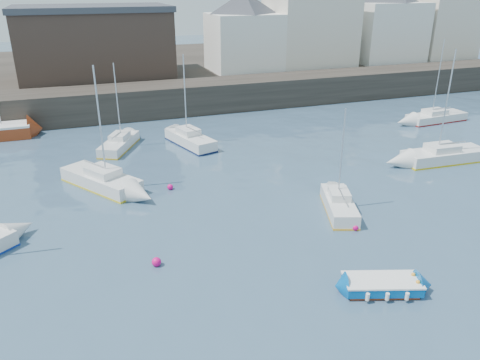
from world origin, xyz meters
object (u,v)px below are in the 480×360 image
object	(u,v)px
sailboat_b	(101,180)
buoy_far	(170,189)
sailboat_c	(339,204)
sailboat_f	(190,139)
sailboat_g	(436,117)
buoy_near	(157,265)
sailboat_h	(119,143)
blue_dinghy	(382,285)
sailboat_d	(444,155)
buoy_mid	(355,230)

from	to	relation	value
sailboat_b	buoy_far	bearing A→B (deg)	-24.75
sailboat_c	sailboat_f	bearing A→B (deg)	109.56
sailboat_g	buoy_near	size ratio (longest dim) A/B	17.22
sailboat_b	sailboat_c	world-z (taller)	sailboat_b
sailboat_c	sailboat_g	xyz separation A→B (m)	(19.24, 14.04, -0.03)
sailboat_h	sailboat_b	bearing A→B (deg)	-104.58
blue_dinghy	sailboat_d	bearing A→B (deg)	40.72
sailboat_g	sailboat_h	xyz separation A→B (m)	(-30.32, 2.14, 0.00)
sailboat_h	buoy_near	xyz separation A→B (m)	(-0.25, -18.30, -0.45)
sailboat_g	buoy_near	distance (m)	34.58
sailboat_c	buoy_near	xyz separation A→B (m)	(-11.33, -2.13, -0.47)
sailboat_g	sailboat_c	bearing A→B (deg)	-143.89
buoy_mid	sailboat_c	bearing A→B (deg)	82.17
blue_dinghy	buoy_near	bearing A→B (deg)	149.05
sailboat_c	sailboat_h	world-z (taller)	sailboat_h
sailboat_c	buoy_far	distance (m)	11.04
blue_dinghy	sailboat_h	size ratio (longest dim) A/B	0.53
blue_dinghy	sailboat_g	size ratio (longest dim) A/B	0.46
sailboat_d	buoy_far	distance (m)	20.89
sailboat_g	buoy_mid	world-z (taller)	sailboat_g
sailboat_g	sailboat_h	distance (m)	30.39
blue_dinghy	sailboat_d	distance (m)	18.81
sailboat_d	sailboat_b	bearing A→B (deg)	171.36
sailboat_c	buoy_mid	size ratio (longest dim) A/B	17.29
sailboat_g	buoy_mid	xyz separation A→B (m)	(-19.56, -16.35, -0.45)
sailboat_c	buoy_mid	world-z (taller)	sailboat_c
sailboat_b	sailboat_h	bearing A→B (deg)	75.42
sailboat_f	blue_dinghy	bearing A→B (deg)	-82.31
blue_dinghy	sailboat_f	xyz separation A→B (m)	(-3.05, 22.61, 0.17)
sailboat_h	buoy_near	distance (m)	18.31
buoy_mid	buoy_far	xyz separation A→B (m)	(-8.52, 8.90, 0.00)
buoy_near	blue_dinghy	bearing A→B (deg)	-30.95
blue_dinghy	sailboat_c	xyz separation A→B (m)	(2.30, 7.54, 0.12)
sailboat_d	sailboat_c	bearing A→B (deg)	-158.40
sailboat_c	buoy_near	size ratio (longest dim) A/B	13.55
sailboat_b	sailboat_c	xyz separation A→B (m)	(13.06, -8.54, -0.05)
blue_dinghy	buoy_far	distance (m)	15.57
sailboat_b	sailboat_f	bearing A→B (deg)	40.30
sailboat_b	sailboat_f	world-z (taller)	sailboat_b
buoy_mid	buoy_far	size ratio (longest dim) A/B	0.92
buoy_far	sailboat_g	bearing A→B (deg)	14.85
sailboat_c	sailboat_f	distance (m)	15.99
buoy_near	sailboat_g	bearing A→B (deg)	27.87
sailboat_b	blue_dinghy	bearing A→B (deg)	-56.20
sailboat_d	buoy_mid	world-z (taller)	sailboat_d
sailboat_f	sailboat_h	distance (m)	5.82
sailboat_h	buoy_mid	size ratio (longest dim) A/B	19.17
blue_dinghy	buoy_mid	distance (m)	5.60
sailboat_d	buoy_far	size ratio (longest dim) A/B	21.57
buoy_near	buoy_far	distance (m)	9.06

